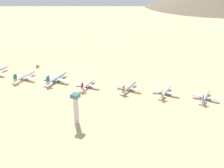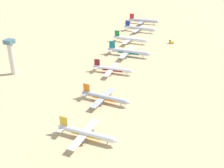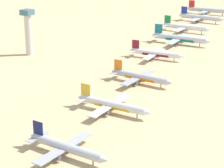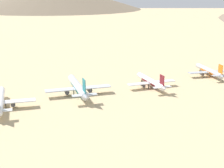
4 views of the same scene
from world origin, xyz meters
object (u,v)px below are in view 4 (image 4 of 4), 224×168
at_px(parked_jet_4, 151,81).
at_px(parked_jet_5, 78,87).
at_px(parked_jet_3, 209,71).
at_px(parked_jet_6, 0,101).

distance_m(parked_jet_4, parked_jet_5, 46.29).
distance_m(parked_jet_3, parked_jet_6, 141.82).
bearing_deg(parked_jet_4, parked_jet_6, 98.27).
height_order(parked_jet_4, parked_jet_6, parked_jet_6).
height_order(parked_jet_3, parked_jet_6, parked_jet_6).
bearing_deg(parked_jet_4, parked_jet_5, 91.14).
bearing_deg(parked_jet_3, parked_jet_4, 104.74).
distance_m(parked_jet_3, parked_jet_5, 97.47).
height_order(parked_jet_5, parked_jet_6, parked_jet_5).
xyz_separation_m(parked_jet_4, parked_jet_6, (-12.96, 89.23, 0.53)).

